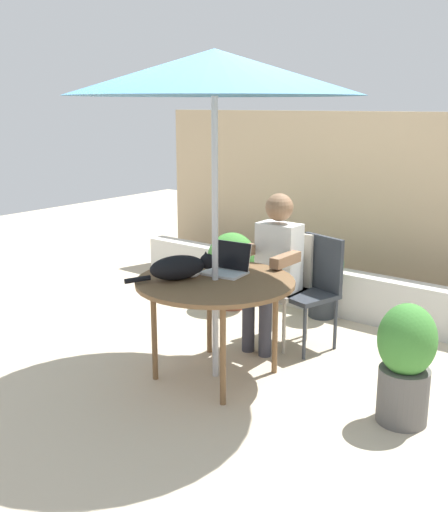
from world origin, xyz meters
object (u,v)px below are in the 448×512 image
at_px(patio_table, 215,287).
at_px(laptop, 228,264).
at_px(potted_plant_near_fence, 232,266).
at_px(chair_occupied, 284,278).
at_px(potted_plant_by_chair, 323,274).
at_px(patio_umbrella, 214,73).
at_px(person_seated, 274,262).
at_px(cat, 181,267).
at_px(potted_plant_corner, 406,361).
at_px(chair_empty, 314,283).

height_order(patio_table, laptop, laptop).
relative_size(patio_table, potted_plant_near_fence, 1.53).
bearing_deg(chair_occupied, potted_plant_by_chair, 90.76).
distance_m(patio_umbrella, person_seated, 1.59).
bearing_deg(potted_plant_near_fence, patio_table, -57.18).
relative_size(laptop, potted_plant_near_fence, 0.45).
bearing_deg(potted_plant_by_chair, person_seated, -89.38).
relative_size(patio_table, cat, 1.92).
distance_m(potted_plant_near_fence, potted_plant_corner, 2.43).
bearing_deg(potted_plant_near_fence, chair_occupied, -25.73).
bearing_deg(cat, patio_umbrella, 33.35).
bearing_deg(patio_umbrella, potted_plant_by_chair, 90.33).
bearing_deg(chair_empty, potted_plant_near_fence, 161.36).
relative_size(chair_empty, cat, 1.55).
xyz_separation_m(person_seated, potted_plant_by_chair, (-0.01, 0.85, -0.30)).
height_order(chair_empty, potted_plant_by_chair, chair_empty).
relative_size(patio_table, person_seated, 0.90).
xyz_separation_m(patio_umbrella, potted_plant_near_fence, (-0.84, 1.31, -1.70)).
distance_m(patio_table, laptop, 0.24).
bearing_deg(potted_plant_near_fence, potted_plant_by_chair, 18.67).
distance_m(patio_umbrella, potted_plant_near_fence, 2.31).
xyz_separation_m(chair_empty, potted_plant_near_fence, (-1.11, 0.37, -0.12)).
distance_m(person_seated, potted_plant_by_chair, 0.90).
height_order(cat, potted_plant_corner, cat).
xyz_separation_m(patio_table, chair_occupied, (0.00, 0.90, -0.14)).
height_order(patio_umbrella, chair_occupied, patio_umbrella).
relative_size(patio_table, chair_occupied, 1.24).
distance_m(patio_table, cat, 0.28).
relative_size(chair_occupied, potted_plant_by_chair, 1.31).
height_order(patio_umbrella, cat, patio_umbrella).
bearing_deg(potted_plant_near_fence, cat, -65.94).
height_order(chair_occupied, potted_plant_by_chair, chair_occupied).
height_order(patio_table, chair_empty, chair_empty).
xyz_separation_m(patio_table, potted_plant_by_chair, (-0.01, 1.59, -0.27)).
bearing_deg(potted_plant_by_chair, chair_empty, -67.57).
bearing_deg(chair_occupied, laptop, -93.69).
relative_size(patio_umbrella, chair_occupied, 2.51).
bearing_deg(laptop, cat, -114.87).
distance_m(chair_occupied, person_seated, 0.23).
bearing_deg(laptop, patio_table, -77.54).
xyz_separation_m(person_seated, cat, (-0.20, -0.88, 0.11)).
xyz_separation_m(chair_occupied, laptop, (-0.05, -0.70, 0.26)).
bearing_deg(chair_empty, potted_plant_by_chair, 112.43).
relative_size(person_seated, cat, 2.13).
relative_size(person_seated, potted_plant_near_fence, 1.70).
bearing_deg(potted_plant_by_chair, cat, -96.35).
relative_size(chair_occupied, laptop, 2.76).
distance_m(chair_occupied, cat, 1.09).
xyz_separation_m(laptop, potted_plant_corner, (1.36, -0.00, -0.39)).
bearing_deg(potted_plant_corner, person_seated, 157.66).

